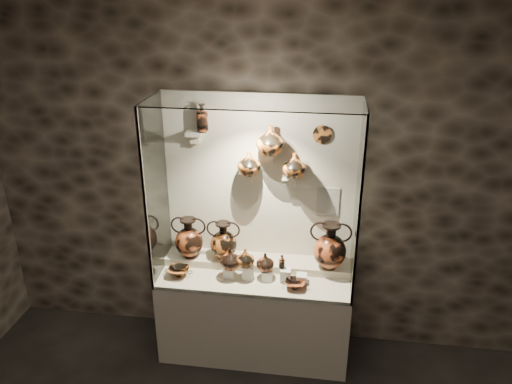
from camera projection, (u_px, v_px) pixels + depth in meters
The scene contains 36 objects.
ceiling at pixel (151, 1), 1.52m from camera, with size 5.00×5.00×0.00m, color white.
wall_back at pixel (260, 182), 4.43m from camera, with size 5.00×0.02×3.20m, color black.
plinth at pixel (255, 315), 4.61m from camera, with size 1.70×0.60×0.80m, color beige.
front_tier at pixel (255, 277), 4.44m from camera, with size 1.68×0.58×0.03m, color #B8AA8E.
rear_tier at pixel (257, 263), 4.59m from camera, with size 1.70×0.25×0.10m, color #B8AA8E.
back_panel at pixel (260, 182), 4.42m from camera, with size 1.70×0.03×1.60m, color beige.
glass_front at pixel (249, 212), 3.87m from camera, with size 1.70×0.01×1.60m, color white.
glass_left at pixel (156, 191), 4.24m from camera, with size 0.01×0.60×1.60m, color white.
glass_right at pixel (358, 202), 4.03m from camera, with size 0.01×0.60×1.60m, color white.
glass_top at pixel (254, 101), 3.82m from camera, with size 1.70×0.60×0.01m, color white.
frame_post_left at pixel (145, 205), 3.98m from camera, with size 0.02×0.02×1.60m, color gray.
frame_post_right at pixel (359, 218), 3.76m from camera, with size 0.02×0.02×1.60m, color gray.
pedestal_a at pixel (229, 272), 4.40m from camera, with size 0.09×0.09×0.10m, color beige.
pedestal_b at pixel (248, 272), 4.37m from camera, with size 0.09×0.09×0.13m, color beige.
pedestal_c at pixel (267, 275), 4.36m from camera, with size 0.09×0.09×0.09m, color beige.
pedestal_d at pixel (286, 275), 4.33m from camera, with size 0.09×0.09×0.12m, color beige.
pedestal_e at pixel (302, 278), 4.32m from camera, with size 0.09×0.09×0.08m, color beige.
bracket_ul at pixel (195, 133), 4.25m from camera, with size 0.14×0.12×0.04m, color beige.
bracket_ca at pixel (247, 174), 4.33m from camera, with size 0.14×0.12×0.04m, color beige.
bracket_cb at pixel (270, 153), 4.22m from camera, with size 0.10×0.12×0.04m, color beige.
bracket_cc at pixel (291, 176), 4.28m from camera, with size 0.14×0.12×0.04m, color beige.
amphora_left at pixel (189, 238), 4.54m from camera, with size 0.31×0.31×0.38m, color #9E411E, non-canonical shape.
amphora_mid at pixel (224, 240), 4.51m from camera, with size 0.29×0.29×0.36m, color #BC5D21, non-canonical shape.
amphora_right at pixel (330, 246), 4.35m from camera, with size 0.35×0.35×0.43m, color #9E411E, non-canonical shape.
jug_a at pixel (230, 258), 4.33m from camera, with size 0.19×0.19×0.20m, color #9E411E.
jug_b at pixel (245, 258), 4.30m from camera, with size 0.16×0.16×0.17m, color #BC5D21.
jug_c at pixel (265, 262), 4.33m from camera, with size 0.16×0.16×0.16m, color #9E411E.
lekythos_small at pixel (282, 261), 4.30m from camera, with size 0.06×0.06×0.14m, color #BC5D21, non-canonical shape.
kylix_left at pixel (179, 271), 4.41m from camera, with size 0.24×0.20×0.10m, color #BC5D21, non-canonical shape.
kylix_right at pixel (295, 284), 4.24m from camera, with size 0.22×0.18×0.09m, color #9E411E, non-canonical shape.
lekythos_tall at pixel (202, 117), 4.17m from camera, with size 0.11×0.11×0.27m, color #9E411E, non-canonical shape.
ovoid_vase_a at pixel (249, 163), 4.23m from camera, with size 0.20×0.20×0.21m, color #BC5D21.
ovoid_vase_b at pixel (270, 140), 4.10m from camera, with size 0.24×0.24×0.25m, color #BC5D21.
ovoid_vase_c at pixel (294, 165), 4.18m from camera, with size 0.20×0.20×0.21m, color #BC5D21.
wall_plate at pixel (322, 135), 4.14m from camera, with size 0.16×0.16×0.02m, color #BC6425.
info_placard at pixel (328, 202), 4.38m from camera, with size 0.20×0.01×0.26m, color beige.
Camera 1 is at (0.54, -1.57, 3.26)m, focal length 35.00 mm.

